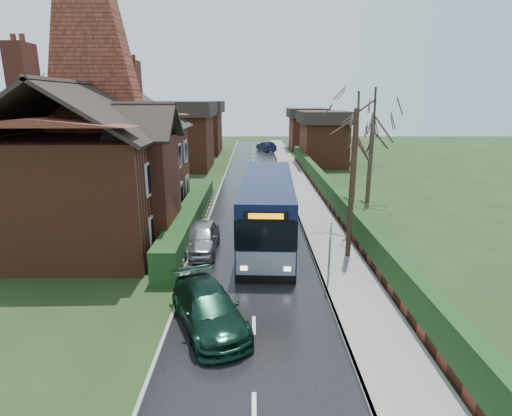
{
  "coord_description": "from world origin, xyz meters",
  "views": [
    {
      "loc": [
        -0.01,
        -18.68,
        7.84
      ],
      "look_at": [
        0.14,
        3.46,
        1.8
      ],
      "focal_mm": 28.0,
      "sensor_mm": 36.0,
      "label": 1
    }
  ],
  "objects_px": {
    "brick_house": "(105,160)",
    "bus": "(268,209)",
    "car_silver": "(201,237)",
    "telegraph_pole": "(352,186)",
    "car_green": "(209,308)",
    "bus_stop_sign": "(330,243)"
  },
  "relations": [
    {
      "from": "car_green",
      "to": "telegraph_pole",
      "type": "relative_size",
      "value": 0.65
    },
    {
      "from": "car_silver",
      "to": "bus_stop_sign",
      "type": "bearing_deg",
      "value": -35.83
    },
    {
      "from": "car_green",
      "to": "telegraph_pole",
      "type": "height_order",
      "value": "telegraph_pole"
    },
    {
      "from": "car_silver",
      "to": "bus_stop_sign",
      "type": "xyz_separation_m",
      "value": [
        6.0,
        -4.36,
        1.26
      ]
    },
    {
      "from": "brick_house",
      "to": "bus",
      "type": "distance_m",
      "value": 10.0
    },
    {
      "from": "car_silver",
      "to": "telegraph_pole",
      "type": "xyz_separation_m",
      "value": [
        7.6,
        -1.05,
        3.01
      ]
    },
    {
      "from": "brick_house",
      "to": "car_silver",
      "type": "bearing_deg",
      "value": -29.93
    },
    {
      "from": "brick_house",
      "to": "bus",
      "type": "xyz_separation_m",
      "value": [
        9.53,
        -1.57,
        -2.58
      ]
    },
    {
      "from": "car_silver",
      "to": "telegraph_pole",
      "type": "distance_m",
      "value": 8.24
    },
    {
      "from": "car_green",
      "to": "brick_house",
      "type": "bearing_deg",
      "value": 101.22
    },
    {
      "from": "bus",
      "to": "bus_stop_sign",
      "type": "height_order",
      "value": "bus"
    },
    {
      "from": "bus_stop_sign",
      "to": "car_green",
      "type": "bearing_deg",
      "value": -133.47
    },
    {
      "from": "brick_house",
      "to": "telegraph_pole",
      "type": "distance_m",
      "value": 14.26
    },
    {
      "from": "car_green",
      "to": "car_silver",
      "type": "bearing_deg",
      "value": 76.97
    },
    {
      "from": "car_green",
      "to": "bus_stop_sign",
      "type": "xyz_separation_m",
      "value": [
        4.8,
        3.0,
        1.32
      ]
    },
    {
      "from": "bus_stop_sign",
      "to": "brick_house",
      "type": "bearing_deg",
      "value": 161.44
    },
    {
      "from": "bus",
      "to": "telegraph_pole",
      "type": "xyz_separation_m",
      "value": [
        4.0,
        -2.89,
        1.98
      ]
    },
    {
      "from": "car_green",
      "to": "telegraph_pole",
      "type": "distance_m",
      "value": 9.5
    },
    {
      "from": "brick_house",
      "to": "car_green",
      "type": "xyz_separation_m",
      "value": [
        7.13,
        -10.78,
        -3.68
      ]
    },
    {
      "from": "bus",
      "to": "car_green",
      "type": "bearing_deg",
      "value": -101.85
    },
    {
      "from": "bus",
      "to": "brick_house",
      "type": "bearing_deg",
      "value": 173.39
    },
    {
      "from": "car_silver",
      "to": "car_green",
      "type": "height_order",
      "value": "car_silver"
    }
  ]
}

